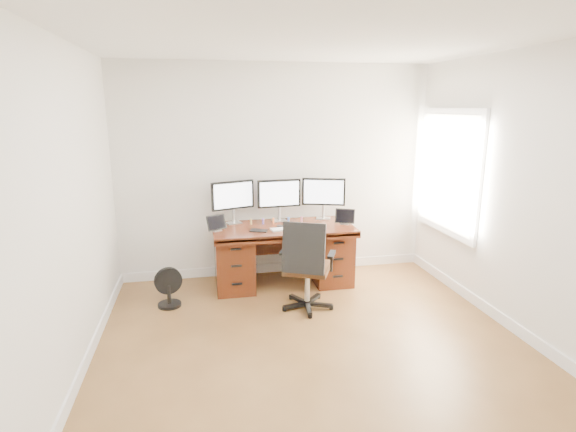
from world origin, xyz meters
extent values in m
plane|color=brown|center=(0.00, 0.00, 0.00)|extent=(4.50, 4.50, 0.00)
cube|color=white|center=(0.00, 2.25, 1.35)|extent=(4.00, 0.10, 2.70)
cube|color=white|center=(2.00, 0.00, 1.35)|extent=(0.10, 4.50, 2.70)
cube|color=white|center=(1.97, 1.50, 1.40)|extent=(0.04, 1.30, 1.50)
cube|color=white|center=(1.95, 1.50, 1.40)|extent=(0.01, 1.15, 1.35)
cube|color=#491D0E|center=(0.00, 1.80, 0.72)|extent=(1.70, 0.80, 0.05)
cube|color=#491D0E|center=(-0.60, 1.83, 0.35)|extent=(0.45, 0.70, 0.70)
cube|color=#491D0E|center=(0.60, 1.83, 0.35)|extent=(0.45, 0.70, 0.70)
cube|color=#351409|center=(0.00, 2.10, 0.50)|extent=(0.74, 0.03, 0.40)
cylinder|color=black|center=(0.13, 1.09, 0.04)|extent=(0.72, 0.72, 0.08)
cylinder|color=silver|center=(0.13, 1.09, 0.27)|extent=(0.06, 0.06, 0.39)
cube|color=#3D2412|center=(0.13, 1.09, 0.46)|extent=(0.61, 0.60, 0.07)
cube|color=black|center=(0.04, 0.90, 0.75)|extent=(0.42, 0.23, 0.53)
cube|color=black|center=(-0.10, 1.20, 0.64)|extent=(0.15, 0.23, 0.03)
cube|color=black|center=(0.37, 0.98, 0.64)|extent=(0.15, 0.23, 0.03)
cylinder|color=black|center=(-1.37, 1.42, 0.02)|extent=(0.26, 0.26, 0.03)
cylinder|color=black|center=(-1.37, 1.42, 0.14)|extent=(0.04, 0.04, 0.21)
cylinder|color=black|center=(-1.37, 1.42, 0.29)|extent=(0.31, 0.14, 0.30)
cube|color=silver|center=(-0.58, 2.07, 0.76)|extent=(0.21, 0.19, 0.01)
cylinder|color=silver|center=(-0.58, 2.07, 0.84)|extent=(0.04, 0.04, 0.18)
cube|color=black|center=(-0.58, 2.07, 1.10)|extent=(0.53, 0.21, 0.35)
cube|color=white|center=(-0.57, 2.05, 1.10)|extent=(0.48, 0.16, 0.30)
cube|color=silver|center=(0.00, 2.07, 0.76)|extent=(0.19, 0.15, 0.01)
cylinder|color=silver|center=(0.00, 2.07, 0.84)|extent=(0.04, 0.04, 0.18)
cube|color=black|center=(0.00, 2.07, 1.10)|extent=(0.55, 0.08, 0.35)
cube|color=white|center=(0.00, 2.05, 1.10)|extent=(0.50, 0.04, 0.30)
cube|color=silver|center=(0.58, 2.07, 0.76)|extent=(0.21, 0.19, 0.01)
cylinder|color=silver|center=(0.58, 2.07, 0.84)|extent=(0.04, 0.04, 0.18)
cube|color=black|center=(0.58, 2.07, 1.10)|extent=(0.53, 0.20, 0.35)
cube|color=white|center=(0.57, 2.05, 1.10)|extent=(0.48, 0.16, 0.30)
cube|color=silver|center=(-0.80, 1.75, 0.76)|extent=(0.13, 0.12, 0.01)
cube|color=black|center=(-0.80, 1.75, 0.85)|extent=(0.24, 0.17, 0.17)
cube|color=silver|center=(0.77, 1.75, 0.76)|extent=(0.12, 0.12, 0.01)
cube|color=black|center=(0.77, 1.75, 0.85)|extent=(0.25, 0.16, 0.17)
cube|color=silver|center=(-0.02, 1.66, 0.76)|extent=(0.32, 0.17, 0.01)
cube|color=#BABDC2|center=(0.23, 1.66, 0.76)|extent=(0.18, 0.18, 0.01)
cube|color=black|center=(-0.32, 1.65, 0.76)|extent=(0.23, 0.19, 0.01)
cube|color=black|center=(-0.02, 1.80, 0.76)|extent=(0.12, 0.07, 0.01)
cylinder|color=tan|center=(-0.38, 1.95, 0.77)|extent=(0.03, 0.03, 0.05)
sphere|color=tan|center=(-0.38, 1.95, 0.81)|extent=(0.03, 0.03, 0.03)
cylinder|color=#835FCA|center=(-0.22, 1.95, 0.77)|extent=(0.03, 0.03, 0.05)
sphere|color=#835FCA|center=(-0.22, 1.95, 0.81)|extent=(0.03, 0.03, 0.03)
cylinder|color=orange|center=(-0.10, 1.95, 0.77)|extent=(0.03, 0.03, 0.05)
sphere|color=orange|center=(-0.10, 1.95, 0.81)|extent=(0.03, 0.03, 0.03)
cylinder|color=#598BF3|center=(0.10, 1.95, 0.77)|extent=(0.03, 0.03, 0.05)
sphere|color=#598BF3|center=(0.10, 1.95, 0.81)|extent=(0.03, 0.03, 0.03)
cylinder|color=#D7748F|center=(0.26, 1.95, 0.77)|extent=(0.03, 0.03, 0.05)
sphere|color=#D7748F|center=(0.26, 1.95, 0.81)|extent=(0.03, 0.03, 0.03)
camera|label=1|loc=(-0.98, -3.38, 2.17)|focal=28.00mm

